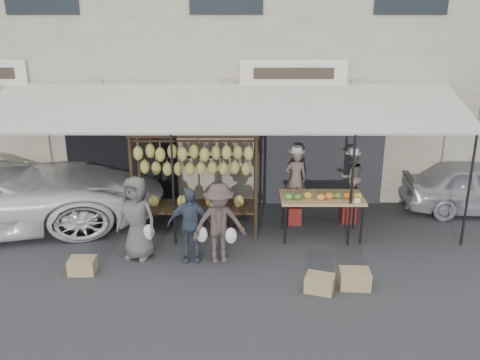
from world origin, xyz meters
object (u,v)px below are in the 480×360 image
object	(u,v)px
customer_mid	(190,225)
crate_near_a	(320,283)
vendor_right	(351,177)
crate_far	(82,266)
customer_left	(137,218)
vendor_left	(296,179)
produce_table	(322,198)
banana_rack	(195,162)
customer_right	(219,223)
crate_near_b	(355,279)

from	to	relation	value
customer_mid	crate_near_a	world-z (taller)	customer_mid
vendor_right	crate_near_a	xyz separation A→B (m)	(-1.05, -2.97, -0.92)
crate_far	customer_left	bearing A→B (deg)	34.30
vendor_left	customer_left	bearing A→B (deg)	22.95
produce_table	customer_mid	size ratio (longest dim) A/B	1.17
banana_rack	crate_near_a	xyz separation A→B (m)	(2.30, -2.42, -1.43)
produce_table	crate_near_a	size ratio (longest dim) A/B	3.56
banana_rack	crate_near_a	world-z (taller)	banana_rack
produce_table	crate_near_a	xyz separation A→B (m)	(-0.31, -2.15, -0.73)
banana_rack	crate_near_a	size ratio (longest dim) A/B	5.45
crate_near_a	customer_right	bearing A→B (deg)	148.31
crate_near_b	banana_rack	bearing A→B (deg)	141.94
banana_rack	crate_near_b	bearing A→B (deg)	-38.06
customer_left	customer_mid	distance (m)	1.02
produce_table	customer_right	xyz separation A→B (m)	(-2.06, -1.06, -0.10)
vendor_left	customer_right	world-z (taller)	vendor_left
banana_rack	produce_table	xyz separation A→B (m)	(2.60, -0.27, -0.69)
produce_table	customer_left	world-z (taller)	customer_left
crate_far	vendor_right	bearing A→B (deg)	24.01
customer_right	vendor_left	bearing A→B (deg)	33.91
vendor_right	customer_mid	bearing A→B (deg)	8.85
produce_table	vendor_left	size ratio (longest dim) A/B	1.32
crate_far	vendor_left	bearing A→B (deg)	29.02
customer_mid	vendor_right	bearing A→B (deg)	26.28
customer_mid	crate_near_a	bearing A→B (deg)	-28.54
vendor_left	crate_near_b	distance (m)	2.98
crate_near_b	vendor_left	bearing A→B (deg)	106.19
banana_rack	crate_near_a	distance (m)	3.63
vendor_right	crate_far	distance (m)	5.86
banana_rack	vendor_right	bearing A→B (deg)	9.24
vendor_left	customer_mid	distance (m)	2.77
customer_right	crate_near_b	world-z (taller)	customer_right
produce_table	customer_left	bearing A→B (deg)	-165.87
crate_near_a	vendor_left	bearing A→B (deg)	93.38
vendor_left	crate_near_a	size ratio (longest dim) A/B	2.71
banana_rack	vendor_left	bearing A→B (deg)	11.81
customer_mid	produce_table	bearing A→B (deg)	18.86
customer_right	crate_far	size ratio (longest dim) A/B	3.29
banana_rack	customer_mid	bearing A→B (deg)	-90.41
customer_left	crate_near_b	size ratio (longest dim) A/B	3.16
crate_near_a	crate_far	distance (m)	4.28
vendor_left	customer_mid	bearing A→B (deg)	34.56
produce_table	vendor_right	xyz separation A→B (m)	(0.74, 0.82, 0.18)
crate_far	produce_table	bearing A→B (deg)	18.70
vendor_right	crate_near_a	size ratio (longest dim) A/B	2.41
customer_right	customer_left	bearing A→B (deg)	160.11
customer_left	vendor_left	bearing A→B (deg)	47.21
customer_left	crate_near_a	size ratio (longest dim) A/B	3.43
vendor_right	crate_near_b	world-z (taller)	vendor_right
customer_right	crate_near_b	bearing A→B (deg)	-36.14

